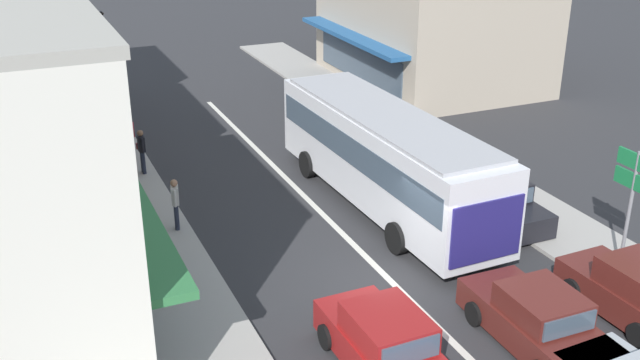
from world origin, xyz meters
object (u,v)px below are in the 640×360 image
(sedan_behind_bus_mid, at_px, (538,321))
(pedestrian_far_walker, at_px, (175,201))
(parked_sedan_kerb_second, at_px, (493,201))
(parked_hatchback_kerb_third, at_px, (408,145))
(traffic_light_downstreet, at_px, (103,40))
(parked_sedan_kerb_rear, at_px, (338,104))
(directional_road_sign, at_px, (635,184))
(city_bus, at_px, (385,153))
(hatchback_behind_bus_near, at_px, (382,342))
(pedestrian_browsing_midblock, at_px, (129,134))
(pedestrian_with_handbag_near, at_px, (142,149))
(parked_hatchback_kerb_front, at_px, (634,292))

(sedan_behind_bus_mid, height_order, pedestrian_far_walker, pedestrian_far_walker)
(parked_sedan_kerb_second, xyz_separation_m, parked_hatchback_kerb_third, (0.02, 5.39, 0.05))
(traffic_light_downstreet, bearing_deg, parked_hatchback_kerb_third, -54.91)
(parked_sedan_kerb_rear, height_order, directional_road_sign, directional_road_sign)
(city_bus, xyz_separation_m, pedestrian_far_walker, (-6.70, 0.84, -0.81))
(parked_hatchback_kerb_third, bearing_deg, parked_sedan_kerb_second, -90.20)
(parked_sedan_kerb_second, bearing_deg, pedestrian_far_walker, 161.52)
(city_bus, relative_size, sedan_behind_bus_mid, 2.58)
(hatchback_behind_bus_near, distance_m, pedestrian_far_walker, 8.83)
(pedestrian_browsing_midblock, bearing_deg, city_bus, -47.63)
(sedan_behind_bus_mid, bearing_deg, city_bus, 87.39)
(hatchback_behind_bus_near, bearing_deg, pedestrian_with_handbag_near, 101.14)
(sedan_behind_bus_mid, xyz_separation_m, parked_sedan_kerb_rear, (2.88, 17.24, 0.00))
(city_bus, relative_size, hatchback_behind_bus_near, 2.93)
(pedestrian_with_handbag_near, distance_m, pedestrian_far_walker, 4.90)
(parked_sedan_kerb_second, relative_size, directional_road_sign, 1.17)
(city_bus, xyz_separation_m, directional_road_sign, (3.93, -6.50, 0.82))
(parked_sedan_kerb_second, relative_size, pedestrian_far_walker, 2.59)
(parked_sedan_kerb_second, xyz_separation_m, parked_sedan_kerb_rear, (-0.16, 11.23, 0.00))
(directional_road_sign, xyz_separation_m, pedestrian_browsing_midblock, (-10.78, 14.01, -1.64))
(hatchback_behind_bus_near, distance_m, parked_sedan_kerb_rear, 17.82)
(pedestrian_far_walker, bearing_deg, traffic_light_downstreet, 88.64)
(parked_hatchback_kerb_front, bearing_deg, directional_road_sign, 52.57)
(pedestrian_far_walker, bearing_deg, directional_road_sign, -34.62)
(parked_sedan_kerb_rear, relative_size, pedestrian_with_handbag_near, 2.58)
(parked_hatchback_kerb_front, xyz_separation_m, pedestrian_with_handbag_near, (-9.32, 14.00, 0.36))
(hatchback_behind_bus_near, bearing_deg, parked_sedan_kerb_second, 38.07)
(city_bus, distance_m, sedan_behind_bus_mid, 8.39)
(parked_sedan_kerb_second, distance_m, parked_sedan_kerb_rear, 11.23)
(city_bus, bearing_deg, parked_hatchback_kerb_front, -72.62)
(sedan_behind_bus_mid, xyz_separation_m, pedestrian_far_walker, (-6.32, 9.13, 0.40))
(city_bus, height_order, directional_road_sign, directional_road_sign)
(sedan_behind_bus_mid, distance_m, directional_road_sign, 5.09)
(traffic_light_downstreet, relative_size, pedestrian_browsing_midblock, 2.58)
(parked_sedan_kerb_rear, distance_m, pedestrian_far_walker, 12.27)
(parked_sedan_kerb_second, height_order, pedestrian_browsing_midblock, pedestrian_browsing_midblock)
(pedestrian_far_walker, bearing_deg, pedestrian_browsing_midblock, 91.30)
(sedan_behind_bus_mid, bearing_deg, parked_hatchback_kerb_third, 74.95)
(hatchback_behind_bus_near, relative_size, parked_sedan_kerb_second, 0.88)
(city_bus, bearing_deg, pedestrian_with_handbag_near, 139.58)
(hatchback_behind_bus_near, bearing_deg, pedestrian_browsing_midblock, 100.28)
(parked_hatchback_kerb_third, bearing_deg, city_bus, -130.93)
(city_bus, bearing_deg, parked_hatchback_kerb_third, 49.07)
(sedan_behind_bus_mid, distance_m, pedestrian_far_walker, 11.12)
(traffic_light_downstreet, height_order, pedestrian_with_handbag_near, traffic_light_downstreet)
(parked_hatchback_kerb_third, bearing_deg, traffic_light_downstreet, 125.09)
(hatchback_behind_bus_near, relative_size, pedestrian_far_walker, 2.28)
(traffic_light_downstreet, bearing_deg, city_bus, -68.31)
(hatchback_behind_bus_near, relative_size, parked_hatchback_kerb_front, 1.00)
(pedestrian_with_handbag_near, bearing_deg, parked_hatchback_kerb_third, -15.67)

